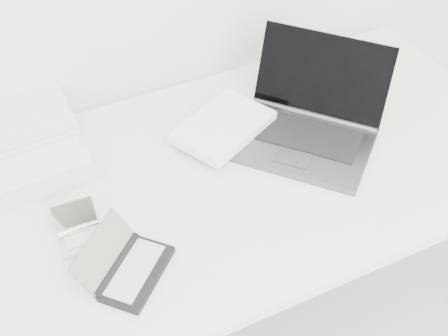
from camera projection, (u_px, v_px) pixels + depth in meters
name	position (u px, v px, depth m)	size (l,w,h in m)	color
desk	(228.00, 185.00, 1.60)	(1.60, 0.80, 0.73)	white
laptop_large	(280.00, 125.00, 1.64)	(0.59, 0.49, 0.23)	#535658
netbook_open_white	(35.00, 156.00, 1.58)	(0.29, 0.36, 0.08)	silver
pda_silver	(80.00, 233.00, 1.40)	(0.10, 0.11, 0.07)	silver
palmtop_charcoal	(128.00, 267.00, 1.32)	(0.23, 0.23, 0.09)	black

